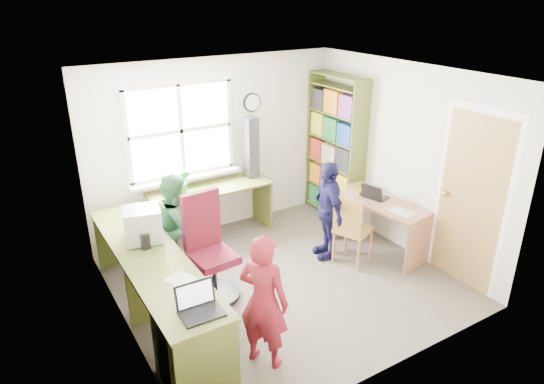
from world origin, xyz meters
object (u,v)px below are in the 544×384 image
(bookshelf, at_px, (335,151))
(person_green, at_px, (177,227))
(swivel_chair, at_px, (209,253))
(l_desk, at_px, (186,294))
(laptop_right, at_px, (374,195))
(crt_monitor, at_px, (143,225))
(person_navy, at_px, (328,210))
(laptop_left, at_px, (199,305))
(right_desk, at_px, (382,216))
(wooden_chair, at_px, (351,227))
(cd_tower, at_px, (251,148))
(potted_plant, at_px, (183,182))
(person_red, at_px, (264,301))

(bookshelf, distance_m, person_green, 2.69)
(swivel_chair, bearing_deg, l_desk, -139.25)
(laptop_right, bearing_deg, crt_monitor, 68.11)
(l_desk, xyz_separation_m, person_navy, (2.11, 0.51, 0.18))
(laptop_left, relative_size, laptop_right, 0.98)
(crt_monitor, height_order, person_green, person_green)
(laptop_left, distance_m, person_navy, 2.55)
(swivel_chair, height_order, crt_monitor, swivel_chair)
(bookshelf, xyz_separation_m, person_navy, (-0.85, -0.96, -0.36))
(right_desk, xyz_separation_m, bookshelf, (0.17, 1.23, 0.50))
(wooden_chair, distance_m, person_navy, 0.36)
(swivel_chair, relative_size, laptop_right, 3.39)
(laptop_left, distance_m, laptop_right, 3.11)
(wooden_chair, xyz_separation_m, cd_tower, (-0.51, 1.56, 0.68))
(wooden_chair, bearing_deg, laptop_left, 177.67)
(right_desk, distance_m, laptop_right, 0.29)
(potted_plant, bearing_deg, bookshelf, -6.16)
(right_desk, relative_size, swivel_chair, 1.05)
(bookshelf, relative_size, laptop_left, 6.04)
(right_desk, height_order, swivel_chair, swivel_chair)
(person_red, bearing_deg, cd_tower, -60.69)
(right_desk, bearing_deg, crt_monitor, 162.66)
(potted_plant, bearing_deg, laptop_right, -32.29)
(crt_monitor, distance_m, potted_plant, 1.31)
(crt_monitor, xyz_separation_m, person_green, (0.47, 0.31, -0.29))
(l_desk, distance_m, potted_plant, 1.90)
(crt_monitor, relative_size, person_navy, 0.34)
(l_desk, relative_size, right_desk, 2.35)
(right_desk, relative_size, person_red, 0.96)
(swivel_chair, relative_size, wooden_chair, 1.31)
(wooden_chair, xyz_separation_m, person_green, (-1.91, 0.83, 0.15))
(crt_monitor, bearing_deg, l_desk, -64.91)
(swivel_chair, xyz_separation_m, person_navy, (1.63, 0.01, 0.12))
(laptop_left, height_order, cd_tower, cd_tower)
(laptop_left, height_order, potted_plant, potted_plant)
(bookshelf, relative_size, cd_tower, 2.46)
(crt_monitor, distance_m, person_green, 0.63)
(bookshelf, relative_size, person_green, 1.62)
(right_desk, bearing_deg, person_navy, 150.45)
(laptop_left, bearing_deg, person_red, -3.14)
(crt_monitor, bearing_deg, wooden_chair, 0.95)
(right_desk, bearing_deg, person_red, -165.45)
(laptop_left, bearing_deg, crt_monitor, 91.38)
(swivel_chair, xyz_separation_m, laptop_right, (2.29, -0.10, 0.22))
(crt_monitor, relative_size, cd_tower, 0.51)
(right_desk, relative_size, wooden_chair, 1.37)
(l_desk, relative_size, person_navy, 2.31)
(right_desk, height_order, person_navy, person_navy)
(l_desk, relative_size, person_red, 2.26)
(wooden_chair, distance_m, person_green, 2.09)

